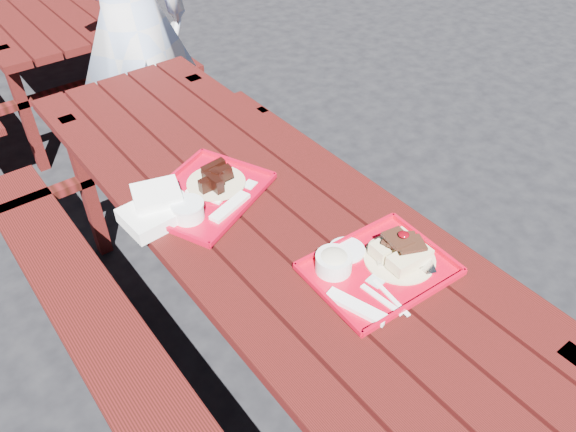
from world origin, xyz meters
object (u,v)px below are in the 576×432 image
at_px(picnic_table_near, 262,250).
at_px(far_tray, 206,195).
at_px(near_tray, 375,262).
at_px(picnic_table_far, 15,14).
at_px(person, 130,22).

bearing_deg(picnic_table_near, far_tray, 127.72).
distance_m(picnic_table_near, near_tray, 0.50).
height_order(picnic_table_near, picnic_table_far, same).
xyz_separation_m(picnic_table_far, near_tray, (0.11, -3.23, 0.22)).
bearing_deg(picnic_table_far, far_tray, -92.56).
bearing_deg(person, far_tray, 85.14).
xyz_separation_m(picnic_table_far, far_tray, (-0.12, -2.65, 0.21)).
height_order(near_tray, far_tray, near_tray).
relative_size(near_tray, far_tray, 0.82).
bearing_deg(picnic_table_near, near_tray, -76.23).
bearing_deg(far_tray, person, 74.39).
bearing_deg(person, near_tray, 96.38).
relative_size(picnic_table_near, person, 1.40).
relative_size(picnic_table_near, near_tray, 5.73).
xyz_separation_m(picnic_table_near, picnic_table_far, (0.00, 2.80, 0.00)).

